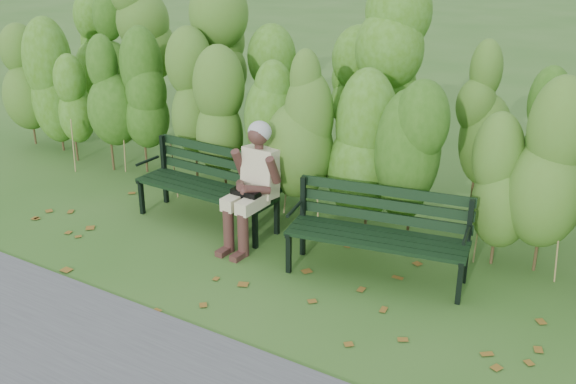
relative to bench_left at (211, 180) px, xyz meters
The scene contains 6 objects.
ground 1.53m from the bench_left, 32.15° to the right, with size 80.00×80.00×0.00m, color #2C5A1B.
hedge_band 1.82m from the bench_left, 41.47° to the left, with size 11.04×1.67×2.42m.
leaf_litter 1.76m from the bench_left, 23.11° to the right, with size 5.79×2.10×0.01m.
bench_left is the anchor object (origin of this frame).
bench_right 2.03m from the bench_left, ahead, with size 1.70×0.83×0.81m.
seated_woman 0.74m from the bench_left, 15.25° to the right, with size 0.51×0.74×1.25m.
Camera 1 is at (2.99, -4.50, 3.09)m, focal length 42.00 mm.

